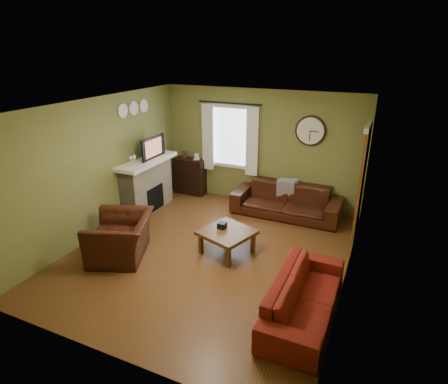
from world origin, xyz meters
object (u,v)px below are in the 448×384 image
at_px(sofa_red, 304,297).
at_px(coffee_table, 227,242).
at_px(sofa_brown, 286,201).
at_px(armchair, 121,237).
at_px(bookshelf, 190,176).

bearing_deg(sofa_red, coffee_table, 56.42).
distance_m(sofa_red, coffee_table, 1.94).
bearing_deg(sofa_brown, armchair, -127.38).
height_order(bookshelf, coffee_table, bookshelf).
bearing_deg(coffee_table, armchair, -152.74).
xyz_separation_m(sofa_red, coffee_table, (-1.62, 1.07, -0.07)).
distance_m(armchair, coffee_table, 1.85).
bearing_deg(coffee_table, sofa_red, -33.58).
distance_m(bookshelf, armchair, 3.14).
height_order(sofa_red, coffee_table, sofa_red).
relative_size(armchair, coffee_table, 1.39).
distance_m(sofa_red, armchair, 3.27).
distance_m(sofa_brown, armchair, 3.56).
xyz_separation_m(sofa_brown, sofa_red, (1.10, -3.06, -0.04)).
bearing_deg(sofa_red, sofa_brown, 19.72).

